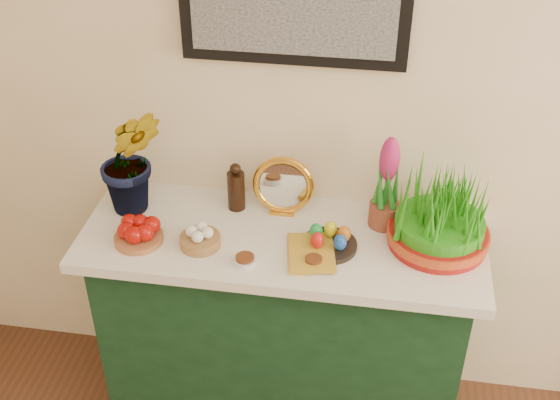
# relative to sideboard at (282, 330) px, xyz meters

# --- Properties ---
(sideboard) EXTENTS (1.30, 0.45, 0.85)m
(sideboard) POSITION_rel_sideboard_xyz_m (0.00, 0.00, 0.00)
(sideboard) COLOR #153B22
(sideboard) RESTS_ON ground
(tablecloth) EXTENTS (1.40, 0.55, 0.04)m
(tablecloth) POSITION_rel_sideboard_xyz_m (0.00, 0.00, 0.45)
(tablecloth) COLOR white
(tablecloth) RESTS_ON sideboard
(hyacinth_green) EXTENTS (0.33, 0.30, 0.55)m
(hyacinth_green) POSITION_rel_sideboard_xyz_m (-0.55, 0.07, 0.74)
(hyacinth_green) COLOR #247D23
(hyacinth_green) RESTS_ON tablecloth
(apple_bowl) EXTENTS (0.17, 0.17, 0.08)m
(apple_bowl) POSITION_rel_sideboard_xyz_m (-0.48, -0.11, 0.50)
(apple_bowl) COLOR #9D5C35
(apple_bowl) RESTS_ON tablecloth
(garlic_basket) EXTENTS (0.17, 0.17, 0.08)m
(garlic_basket) POSITION_rel_sideboard_xyz_m (-0.27, -0.10, 0.50)
(garlic_basket) COLOR #AD7345
(garlic_basket) RESTS_ON tablecloth
(vinegar_cruet) EXTENTS (0.06, 0.06, 0.19)m
(vinegar_cruet) POSITION_rel_sideboard_xyz_m (-0.19, 0.14, 0.55)
(vinegar_cruet) COLOR black
(vinegar_cruet) RESTS_ON tablecloth
(mirror) EXTENTS (0.22, 0.06, 0.22)m
(mirror) POSITION_rel_sideboard_xyz_m (-0.02, 0.14, 0.57)
(mirror) COLOR gold
(mirror) RESTS_ON tablecloth
(book) EXTENTS (0.17, 0.22, 0.03)m
(book) POSITION_rel_sideboard_xyz_m (0.04, -0.11, 0.48)
(book) COLOR gold
(book) RESTS_ON tablecloth
(spice_dish_left) EXTENTS (0.08, 0.08, 0.03)m
(spice_dish_left) POSITION_rel_sideboard_xyz_m (-0.10, -0.17, 0.48)
(spice_dish_left) COLOR silver
(spice_dish_left) RESTS_ON tablecloth
(spice_dish_right) EXTENTS (0.07, 0.07, 0.03)m
(spice_dish_right) POSITION_rel_sideboard_xyz_m (0.13, -0.14, 0.48)
(spice_dish_right) COLOR silver
(spice_dish_right) RESTS_ON tablecloth
(egg_plate) EXTENTS (0.25, 0.25, 0.08)m
(egg_plate) POSITION_rel_sideboard_xyz_m (0.17, -0.04, 0.49)
(egg_plate) COLOR black
(egg_plate) RESTS_ON tablecloth
(hyacinth_pink) EXTENTS (0.11, 0.11, 0.35)m
(hyacinth_pink) POSITION_rel_sideboard_xyz_m (0.34, 0.12, 0.62)
(hyacinth_pink) COLOR brown
(hyacinth_pink) RESTS_ON tablecloth
(wheatgrass_sabzeh) EXTENTS (0.34, 0.34, 0.28)m
(wheatgrass_sabzeh) POSITION_rel_sideboard_xyz_m (0.53, 0.03, 0.59)
(wheatgrass_sabzeh) COLOR maroon
(wheatgrass_sabzeh) RESTS_ON tablecloth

